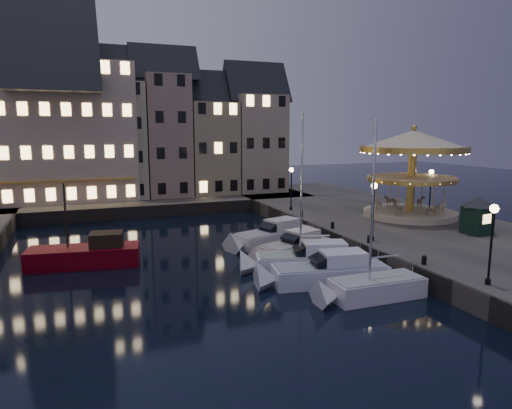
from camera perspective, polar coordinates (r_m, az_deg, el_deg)
name	(u,v)px	position (r m, az deg, el deg)	size (l,w,h in m)	color
ground	(286,273)	(29.70, 3.78, -8.59)	(160.00, 160.00, 0.00)	black
quay_east	(403,228)	(41.76, 17.95, -2.83)	(16.00, 56.00, 1.30)	#474442
quay_north	(120,204)	(54.43, -16.63, 0.01)	(44.00, 12.00, 1.30)	#474442
quaywall_e	(323,236)	(37.33, 8.31, -3.88)	(0.15, 44.00, 1.30)	#47423A
quaywall_n	(145,212)	(48.73, -13.72, -0.93)	(48.00, 0.15, 1.30)	#47423A
streetlamp_a	(492,233)	(25.85, 27.42, -3.16)	(0.44, 0.44, 4.17)	black
streetlamp_b	(374,203)	(33.18, 14.49, 0.18)	(0.44, 0.44, 4.17)	black
streetlamp_c	(291,182)	(44.74, 4.43, 2.77)	(0.44, 0.44, 4.17)	black
streetlamp_d	(431,185)	(45.63, 20.99, 2.30)	(0.44, 0.44, 4.17)	black
bollard_a	(424,259)	(28.73, 20.28, -6.46)	(0.30, 0.30, 0.57)	black
bollard_b	(369,239)	(32.90, 13.96, -4.17)	(0.30, 0.30, 0.57)	black
bollard_c	(332,225)	(36.99, 9.54, -2.52)	(0.30, 0.30, 0.57)	black
bollard_d	(302,213)	(41.73, 5.71, -1.09)	(0.30, 0.30, 0.57)	black
townhouse_na	(4,142)	(56.15, -29.00, 6.82)	(5.50, 8.00, 12.80)	gray
townhouse_nb	(59,137)	(55.66, -23.44, 7.73)	(6.16, 8.00, 13.80)	slate
townhouse_nc	(115,133)	(55.75, -17.19, 8.59)	(6.82, 8.00, 14.80)	tan
townhouse_nd	(165,128)	(56.45, -11.31, 9.34)	(5.50, 8.00, 15.80)	gray
townhouse_ne	(209,140)	(57.65, -5.87, 7.98)	(6.16, 8.00, 12.80)	gray
townhouse_nf	(254,136)	(59.52, -0.19, 8.55)	(6.82, 8.00, 13.80)	tan
hotel_corner	(58,123)	(55.66, -23.49, 9.27)	(17.60, 9.00, 16.80)	#C5B09B
motorboat_a	(368,290)	(25.95, 13.84, -10.30)	(6.27, 2.06, 10.43)	silver
motorboat_b	(323,273)	(27.84, 8.38, -8.53)	(7.98, 3.56, 2.15)	silver
motorboat_c	(305,261)	(30.06, 6.15, -7.05)	(8.19, 4.28, 10.95)	silver
motorboat_d	(292,250)	(32.87, 4.53, -5.66)	(6.67, 4.06, 2.15)	beige
motorboat_e	(271,237)	(36.67, 1.84, -4.04)	(7.80, 4.48, 2.15)	silver
red_fishing_boat	(87,256)	(33.15, -20.40, -6.00)	(7.51, 3.57, 5.86)	#61000E
carousel	(413,157)	(43.31, 19.00, 5.68)	(9.43, 9.43, 8.25)	#C5B896
ticket_kiosk	(478,209)	(38.27, 26.00, -0.47)	(2.78, 2.78, 3.26)	black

